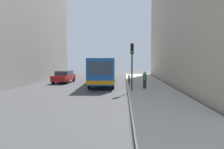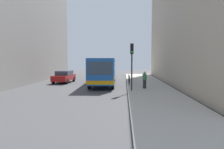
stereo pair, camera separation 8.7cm
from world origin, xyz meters
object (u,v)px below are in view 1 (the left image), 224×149
car_beside_bus (64,76)px  bollard_near (129,80)px  bollard_mid (129,79)px  pedestrian_near_signal (145,80)px  traffic_light (132,58)px  bus (104,70)px

car_beside_bus → bollard_near: 8.62m
bollard_near → bollard_mid: same height
bollard_mid → pedestrian_near_signal: pedestrian_near_signal is taller
car_beside_bus → pedestrian_near_signal: pedestrian_near_signal is taller
bollard_near → pedestrian_near_signal: pedestrian_near_signal is taller
traffic_light → pedestrian_near_signal: (1.27, 1.65, -2.06)m
bus → pedestrian_near_signal: size_ratio=6.88×
car_beside_bus → bollard_mid: size_ratio=4.71×
traffic_light → bollard_near: bearing=91.3°
bus → bollard_mid: (2.91, 0.73, -1.10)m
bus → pedestrian_near_signal: (4.28, -4.24, -0.78)m
bus → traffic_light: traffic_light is taller
bollard_mid → pedestrian_near_signal: bearing=-74.5°
traffic_light → bollard_near: (-0.10, 4.40, -2.38)m
car_beside_bus → bollard_mid: 8.07m
bollard_near → bollard_mid: 2.21m
bus → bollard_mid: size_ratio=11.67×
car_beside_bus → bollard_mid: (8.00, -1.00, -0.16)m
pedestrian_near_signal → traffic_light: bearing=-30.8°
traffic_light → car_beside_bus: bearing=136.8°
traffic_light → pedestrian_near_signal: 2.93m
bus → traffic_light: (3.01, -5.88, 1.28)m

